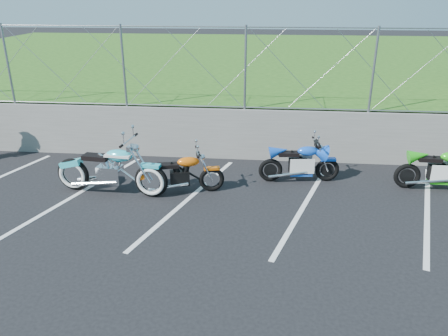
# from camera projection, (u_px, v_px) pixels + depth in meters

# --- Properties ---
(ground) EXTENTS (90.00, 90.00, 0.00)m
(ground) POSITION_uv_depth(u_px,v_px,m) (180.00, 222.00, 8.19)
(ground) COLOR black
(ground) RESTS_ON ground
(retaining_wall) EXTENTS (30.00, 0.22, 1.30)m
(retaining_wall) POSITION_uv_depth(u_px,v_px,m) (205.00, 133.00, 11.17)
(retaining_wall) COLOR slate
(retaining_wall) RESTS_ON ground
(grass_field) EXTENTS (30.00, 20.00, 1.30)m
(grass_field) POSITION_uv_depth(u_px,v_px,m) (235.00, 69.00, 20.39)
(grass_field) COLOR #275216
(grass_field) RESTS_ON ground
(chain_link_fence) EXTENTS (28.00, 0.03, 2.00)m
(chain_link_fence) POSITION_uv_depth(u_px,v_px,m) (204.00, 68.00, 10.55)
(chain_link_fence) COLOR gray
(chain_link_fence) RESTS_ON retaining_wall
(parking_lines) EXTENTS (18.29, 4.31, 0.01)m
(parking_lines) POSITION_uv_depth(u_px,v_px,m) (246.00, 201.00, 9.00)
(parking_lines) COLOR silver
(parking_lines) RESTS_ON ground
(cruiser_turquoise) EXTENTS (2.49, 0.79, 1.24)m
(cruiser_turquoise) POSITION_uv_depth(u_px,v_px,m) (112.00, 172.00, 9.17)
(cruiser_turquoise) COLOR black
(cruiser_turquoise) RESTS_ON ground
(naked_orange) EXTENTS (1.84, 0.67, 0.93)m
(naked_orange) POSITION_uv_depth(u_px,v_px,m) (182.00, 176.00, 9.23)
(naked_orange) COLOR black
(naked_orange) RESTS_ON ground
(sportbike_green) EXTENTS (1.92, 0.68, 0.99)m
(sportbike_green) POSITION_uv_depth(u_px,v_px,m) (442.00, 171.00, 9.38)
(sportbike_green) COLOR black
(sportbike_green) RESTS_ON ground
(sportbike_blue) EXTENTS (1.83, 0.65, 0.95)m
(sportbike_blue) POSITION_uv_depth(u_px,v_px,m) (300.00, 164.00, 9.81)
(sportbike_blue) COLOR black
(sportbike_blue) RESTS_ON ground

